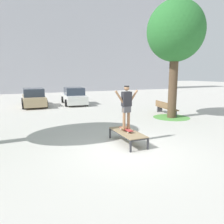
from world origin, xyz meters
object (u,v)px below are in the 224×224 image
at_px(tree_near_right, 175,33).
at_px(car_tan, 34,98).
at_px(skate_box, 127,133).
at_px(park_bench, 166,108).
at_px(skater, 126,104).
at_px(car_white, 74,96).
at_px(skateboard, 126,129).

bearing_deg(tree_near_right, car_tan, 131.70).
relative_size(tree_near_right, car_tan, 1.64).
relative_size(skate_box, tree_near_right, 0.28).
bearing_deg(park_bench, car_tan, 136.71).
relative_size(skater, tree_near_right, 0.25).
xyz_separation_m(skate_box, car_tan, (-2.63, 11.82, 0.28)).
xyz_separation_m(car_tan, park_bench, (7.84, -7.39, -0.24)).
xyz_separation_m(tree_near_right, car_tan, (-7.50, 8.42, -4.37)).
relative_size(skate_box, car_tan, 0.45).
bearing_deg(car_white, skate_box, -93.74).
xyz_separation_m(skater, tree_near_right, (4.88, 3.29, 3.53)).
bearing_deg(tree_near_right, car_white, 116.24).
distance_m(tree_near_right, park_bench, 4.74).
bearing_deg(tree_near_right, skater, -145.98).
bearing_deg(park_bench, skater, -140.35).
height_order(skateboard, park_bench, park_bench).
distance_m(skater, tree_near_right, 6.86).
distance_m(skate_box, park_bench, 6.85).
height_order(car_tan, car_white, same).
relative_size(skater, car_tan, 0.40).
bearing_deg(skateboard, skate_box, -90.40).
distance_m(car_tan, car_white, 3.39).
xyz_separation_m(skater, car_tan, (-2.63, 11.71, -0.84)).
bearing_deg(car_white, tree_near_right, -63.76).
height_order(car_tan, park_bench, car_tan).
xyz_separation_m(skate_box, skateboard, (0.00, 0.11, 0.12)).
height_order(skateboard, tree_near_right, tree_near_right).
bearing_deg(skate_box, park_bench, 40.36).
distance_m(car_tan, park_bench, 10.78).
bearing_deg(park_bench, skateboard, -140.34).
distance_m(skateboard, tree_near_right, 7.42).
distance_m(skate_box, skateboard, 0.16).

